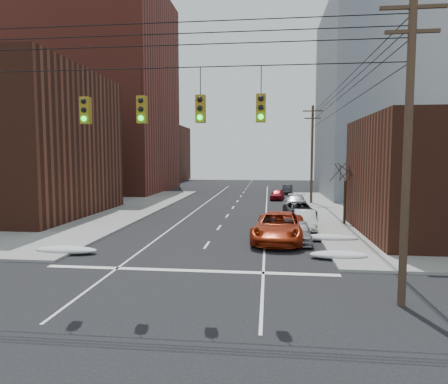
% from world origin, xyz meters
% --- Properties ---
extents(ground, '(160.00, 160.00, 0.00)m').
position_xyz_m(ground, '(0.00, 0.00, 0.00)').
color(ground, black).
rests_on(ground, ground).
extents(building_brick_tall, '(24.00, 20.00, 30.00)m').
position_xyz_m(building_brick_tall, '(-24.00, 48.00, 15.00)').
color(building_brick_tall, maroon).
rests_on(building_brick_tall, ground).
extents(building_brick_far, '(22.00, 18.00, 12.00)m').
position_xyz_m(building_brick_far, '(-26.00, 74.00, 6.00)').
color(building_brick_far, '#472015').
rests_on(building_brick_far, ground).
extents(building_office, '(22.00, 20.00, 25.00)m').
position_xyz_m(building_office, '(22.00, 44.00, 12.50)').
color(building_office, gray).
rests_on(building_office, ground).
extents(building_glass, '(20.00, 18.00, 22.00)m').
position_xyz_m(building_glass, '(24.00, 70.00, 11.00)').
color(building_glass, gray).
rests_on(building_glass, ground).
extents(utility_pole_right, '(2.20, 0.28, 11.00)m').
position_xyz_m(utility_pole_right, '(8.50, 3.00, 5.78)').
color(utility_pole_right, '#473323').
rests_on(utility_pole_right, ground).
extents(utility_pole_far, '(2.20, 0.28, 11.00)m').
position_xyz_m(utility_pole_far, '(8.50, 34.00, 5.78)').
color(utility_pole_far, '#473323').
rests_on(utility_pole_far, ground).
extents(traffic_signals, '(17.00, 0.42, 2.02)m').
position_xyz_m(traffic_signals, '(0.10, 2.97, 7.17)').
color(traffic_signals, black).
rests_on(traffic_signals, ground).
extents(bare_tree, '(2.09, 2.20, 4.93)m').
position_xyz_m(bare_tree, '(9.59, 20.00, 2.32)').
color(bare_tree, black).
rests_on(bare_tree, ground).
extents(snow_nw, '(3.50, 1.08, 0.42)m').
position_xyz_m(snow_nw, '(-7.40, 9.00, 0.21)').
color(snow_nw, silver).
rests_on(snow_nw, ground).
extents(snow_ne, '(3.00, 1.08, 0.42)m').
position_xyz_m(snow_ne, '(7.40, 9.50, 0.21)').
color(snow_ne, silver).
rests_on(snow_ne, ground).
extents(snow_east_far, '(4.00, 1.08, 0.42)m').
position_xyz_m(snow_east_far, '(7.40, 14.00, 0.21)').
color(snow_east_far, silver).
rests_on(snow_east_far, ground).
extents(red_pickup, '(3.64, 6.86, 1.84)m').
position_xyz_m(red_pickup, '(4.36, 13.57, 0.92)').
color(red_pickup, '#9A280E').
rests_on(red_pickup, ground).
extents(parked_car_a, '(1.76, 4.05, 1.36)m').
position_xyz_m(parked_car_a, '(5.60, 13.23, 0.68)').
color(parked_car_a, '#AFAEB3').
rests_on(parked_car_a, ground).
extents(parked_car_b, '(1.61, 4.30, 1.40)m').
position_xyz_m(parked_car_b, '(6.40, 17.92, 0.70)').
color(parked_car_b, white).
rests_on(parked_car_b, ground).
extents(parked_car_c, '(2.84, 5.30, 1.42)m').
position_xyz_m(parked_car_c, '(6.40, 23.28, 0.71)').
color(parked_car_c, black).
rests_on(parked_car_c, ground).
extents(parked_car_d, '(2.65, 5.32, 1.48)m').
position_xyz_m(parked_car_d, '(6.40, 28.64, 0.74)').
color(parked_car_d, '#ACADB1').
rests_on(parked_car_d, ground).
extents(parked_car_e, '(2.02, 4.01, 1.31)m').
position_xyz_m(parked_car_e, '(4.80, 38.13, 0.66)').
color(parked_car_e, maroon).
rests_on(parked_car_e, ground).
extents(parked_car_f, '(1.71, 4.02, 1.29)m').
position_xyz_m(parked_car_f, '(6.40, 46.06, 0.64)').
color(parked_car_f, black).
rests_on(parked_car_f, ground).
extents(lot_car_a, '(3.97, 1.98, 1.25)m').
position_xyz_m(lot_car_a, '(-14.77, 25.18, 0.78)').
color(lot_car_a, white).
rests_on(lot_car_a, sidewalk_nw).
extents(lot_car_b, '(5.37, 3.57, 1.37)m').
position_xyz_m(lot_car_b, '(-15.42, 25.62, 0.84)').
color(lot_car_b, silver).
rests_on(lot_car_b, sidewalk_nw).
extents(lot_car_c, '(4.73, 2.76, 1.29)m').
position_xyz_m(lot_car_c, '(-17.82, 18.47, 0.79)').
color(lot_car_c, black).
rests_on(lot_car_c, sidewalk_nw).
extents(lot_car_d, '(4.31, 1.99, 1.43)m').
position_xyz_m(lot_car_d, '(-17.07, 25.43, 0.87)').
color(lot_car_d, '#A2A1A6').
rests_on(lot_car_d, sidewalk_nw).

